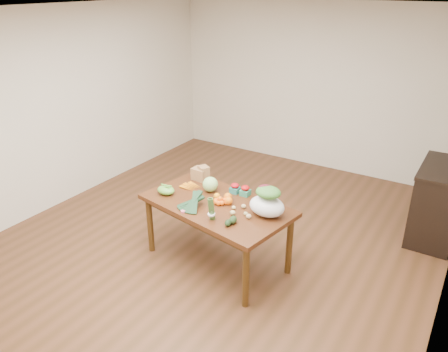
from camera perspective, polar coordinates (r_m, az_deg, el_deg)
The scene contains 26 objects.
floor at distance 5.47m, azimuth -0.94°, elevation -8.61°, with size 6.00×6.00×0.00m, color #58331E.
ceiling at distance 4.60m, azimuth -1.18°, elevation 20.92°, with size 5.00×6.00×0.02m, color white.
room_walls at distance 4.87m, azimuth -1.04°, elevation 4.85°, with size 5.02×6.02×2.70m.
dining_table at distance 4.94m, azimuth -0.93°, elevation -7.41°, with size 1.62×0.90×0.75m, color #44260F.
cabinet at distance 5.98m, azimuth 26.13°, elevation -3.10°, with size 0.52×1.02×0.94m, color black.
dish_towel at distance 5.80m, azimuth 23.53°, elevation -2.53°, with size 0.02×0.28×0.45m, color white.
paper_bag at distance 5.27m, azimuth -3.14°, elevation 0.41°, with size 0.25×0.21×0.18m, color olive, non-canonical shape.
cabbage at distance 4.98m, azimuth -1.80°, elevation -1.10°, with size 0.18×0.18×0.18m, color #B1DC7F.
strawberry_basket_a at distance 4.96m, azimuth 1.44°, elevation -1.71°, with size 0.10×0.10×0.09m, color #B60C19, non-canonical shape.
strawberry_basket_b at distance 4.91m, azimuth 2.79°, elevation -2.03°, with size 0.10×0.10×0.09m, color red, non-canonical shape.
orange_a at distance 4.83m, azimuth -0.93°, elevation -2.64°, with size 0.07×0.07×0.07m, color #FFA40F.
orange_b at distance 4.79m, azimuth 0.51°, elevation -2.74°, with size 0.09×0.09×0.09m, color #EA510E.
orange_c at distance 4.71m, azimuth 0.61°, elevation -3.26°, with size 0.09×0.09×0.09m, color #FF5B0F.
mandarin_cluster at distance 4.72m, azimuth -0.51°, elevation -3.15°, with size 0.18×0.18×0.09m, color orange, non-canonical shape.
carrots at distance 5.11m, azimuth -4.39°, elevation -1.35°, with size 0.22×0.19×0.03m, color orange, non-canonical shape.
snap_pea_bag at distance 4.97m, azimuth -7.59°, elevation -1.84°, with size 0.21×0.16×0.10m, color #63AE3B.
kale_bunch at distance 4.61m, azimuth -4.48°, elevation -3.43°, with size 0.32×0.40×0.16m, color #16321B, non-canonical shape.
asparagus_bundle at distance 4.38m, azimuth -1.66°, elevation -4.31°, with size 0.08×0.08×0.25m, color #3C6C31, non-canonical shape.
potato_a at distance 4.62m, azimuth 1.28°, elevation -4.14°, with size 0.05×0.04×0.04m, color #D7C17C.
potato_b at distance 4.52m, azimuth 1.15°, elevation -4.81°, with size 0.06×0.05×0.05m, color tan.
potato_c at distance 4.51m, azimuth 2.86°, elevation -4.93°, with size 0.05×0.04×0.04m, color tan.
potato_d at distance 4.64m, azimuth 2.58°, elevation -3.97°, with size 0.05×0.05×0.05m, color tan.
potato_e at distance 4.46m, azimuth 3.24°, elevation -5.28°, with size 0.06×0.05×0.05m, color tan.
avocado_a at distance 4.32m, azimuth 0.52°, elevation -6.14°, with size 0.06×0.09×0.06m, color black.
avocado_b at distance 4.36m, azimuth 1.19°, elevation -5.73°, with size 0.08×0.11×0.08m, color black.
salad_bag at distance 4.47m, azimuth 5.64°, elevation -3.47°, with size 0.38×0.28×0.29m, color white, non-canonical shape.
Camera 1 is at (2.51, -3.85, 2.97)m, focal length 35.00 mm.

